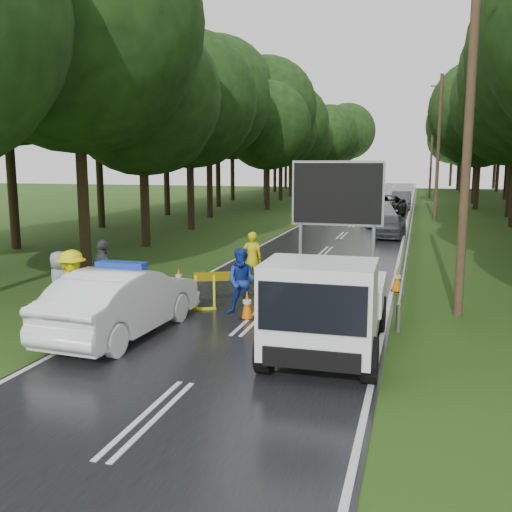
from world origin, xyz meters
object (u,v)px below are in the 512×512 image
(barrier, at_px, (241,281))
(officer, at_px, (252,259))
(police_sedan, at_px, (123,302))
(queue_car_second, at_px, (381,214))
(civilian, at_px, (243,282))
(queue_car_third, at_px, (384,206))
(queue_car_first, at_px, (390,226))
(work_truck, at_px, (328,304))
(queue_car_fourth, at_px, (401,200))

(barrier, bearing_deg, officer, 78.09)
(police_sedan, distance_m, queue_car_second, 26.45)
(police_sedan, bearing_deg, queue_car_second, -96.11)
(civilian, distance_m, queue_car_third, 29.58)
(queue_car_first, xyz_separation_m, queue_car_second, (-0.88, 6.00, 0.08))
(queue_car_third, bearing_deg, police_sedan, -91.42)
(work_truck, distance_m, civilian, 3.73)
(work_truck, bearing_deg, police_sedan, 179.11)
(civilian, bearing_deg, queue_car_second, 76.29)
(police_sedan, xyz_separation_m, queue_car_first, (5.22, 20.09, -0.16))
(police_sedan, xyz_separation_m, barrier, (1.99, 3.07, 0.01))
(barrier, distance_m, queue_car_third, 29.10)
(queue_car_first, bearing_deg, barrier, -97.46)
(barrier, xyz_separation_m, queue_car_third, (2.18, 29.01, -0.00))
(barrier, relative_size, queue_car_fourth, 0.52)
(officer, distance_m, civilian, 3.71)
(officer, bearing_deg, police_sedan, 65.65)
(queue_car_first, bearing_deg, officer, -102.11)
(work_truck, relative_size, queue_car_second, 1.02)
(civilian, distance_m, queue_car_first, 17.78)
(work_truck, distance_m, queue_car_fourth, 39.77)
(work_truck, height_order, queue_car_second, work_truck)
(work_truck, xyz_separation_m, queue_car_second, (-0.55, 26.08, -0.37))
(queue_car_fourth, bearing_deg, barrier, -94.98)
(barrier, relative_size, queue_car_third, 0.42)
(civilian, relative_size, queue_car_second, 0.36)
(police_sedan, distance_m, queue_car_third, 32.36)
(queue_car_first, height_order, queue_car_fourth, queue_car_fourth)
(barrier, height_order, queue_car_second, queue_car_second)
(queue_car_first, height_order, queue_car_second, queue_car_second)
(officer, height_order, civilian, officer)
(queue_car_fourth, bearing_deg, police_sedan, -97.43)
(barrier, xyz_separation_m, civilian, (0.20, -0.50, 0.09))
(barrier, bearing_deg, queue_car_fourth, 62.34)
(queue_car_second, xyz_separation_m, queue_car_fourth, (0.86, 13.69, 0.04))
(police_sedan, bearing_deg, queue_car_fourth, -94.10)
(queue_car_second, bearing_deg, work_truck, -96.67)
(officer, bearing_deg, queue_car_fourth, -108.08)
(barrier, relative_size, queue_car_second, 0.48)
(officer, bearing_deg, civilian, 90.68)
(police_sedan, distance_m, queue_car_fourth, 40.12)
(civilian, xyz_separation_m, queue_car_second, (2.15, 23.51, -0.17))
(barrier, height_order, queue_car_first, queue_car_first)
(civilian, distance_m, queue_car_fourth, 37.33)
(barrier, distance_m, officer, 3.18)
(work_truck, bearing_deg, queue_car_first, 88.10)
(queue_car_fourth, bearing_deg, queue_car_second, -93.56)
(barrier, height_order, officer, officer)
(work_truck, height_order, queue_car_third, work_truck)
(barrier, bearing_deg, queue_car_third, 63.02)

